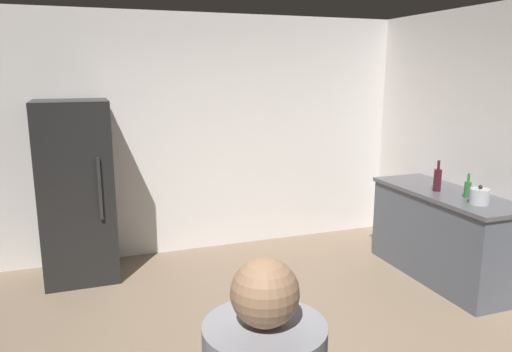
# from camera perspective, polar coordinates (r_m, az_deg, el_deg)

# --- Properties ---
(wall_back) EXTENTS (5.32, 0.06, 2.70)m
(wall_back) POSITION_cam_1_polar(r_m,az_deg,el_deg) (5.59, -8.39, 4.68)
(wall_back) COLOR silver
(wall_back) RESTS_ON ground_plane
(refrigerator) EXTENTS (0.70, 0.68, 1.80)m
(refrigerator) POSITION_cam_1_polar(r_m,az_deg,el_deg) (5.14, -20.30, -1.72)
(refrigerator) COLOR black
(refrigerator) RESTS_ON ground_plane
(kitchen_counter) EXTENTS (0.64, 1.65, 0.90)m
(kitchen_counter) POSITION_cam_1_polar(r_m,az_deg,el_deg) (5.30, 21.18, -6.44)
(kitchen_counter) COLOR #4C515B
(kitchen_counter) RESTS_ON ground_plane
(kettle) EXTENTS (0.24, 0.17, 0.18)m
(kettle) POSITION_cam_1_polar(r_m,az_deg,el_deg) (4.80, 24.81, -2.17)
(kettle) COLOR #B2B2B7
(kettle) RESTS_ON kitchen_counter
(wine_bottle_on_counter) EXTENTS (0.08, 0.08, 0.31)m
(wine_bottle_on_counter) POSITION_cam_1_polar(r_m,az_deg,el_deg) (5.14, 20.55, -0.38)
(wine_bottle_on_counter) COLOR #3F141E
(wine_bottle_on_counter) RESTS_ON kitchen_counter
(beer_bottle_on_counter) EXTENTS (0.06, 0.06, 0.23)m
(beer_bottle_on_counter) POSITION_cam_1_polar(r_m,az_deg,el_deg) (5.00, 23.61, -1.38)
(beer_bottle_on_counter) COLOR #26662D
(beer_bottle_on_counter) RESTS_ON kitchen_counter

